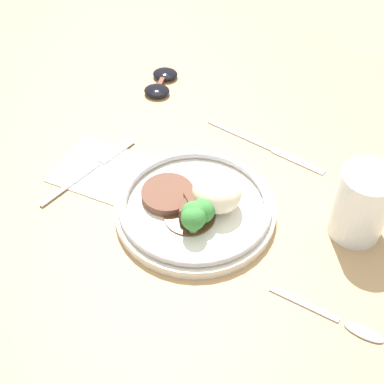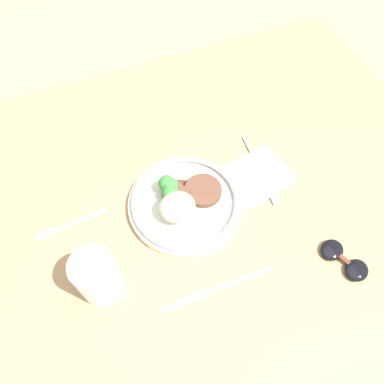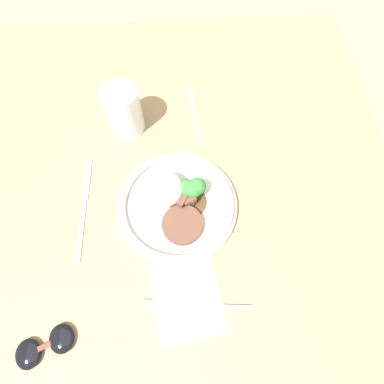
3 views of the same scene
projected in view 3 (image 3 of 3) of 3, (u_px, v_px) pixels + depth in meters
name	position (u px, v px, depth m)	size (l,w,h in m)	color
ground_plane	(157.00, 231.00, 0.62)	(8.00, 8.00, 0.00)	#998466
dining_table	(156.00, 229.00, 0.60)	(1.16, 1.01, 0.04)	tan
napkin	(187.00, 299.00, 0.53)	(0.16, 0.14, 0.00)	silver
plate	(178.00, 202.00, 0.58)	(0.23, 0.23, 0.07)	silver
juice_glass	(124.00, 112.00, 0.63)	(0.08, 0.08, 0.11)	orange
fork	(185.00, 306.00, 0.52)	(0.03, 0.19, 0.00)	#ADADB2
knife	(85.00, 202.00, 0.60)	(0.22, 0.01, 0.00)	#ADADB2
spoon	(192.00, 103.00, 0.70)	(0.15, 0.02, 0.01)	#ADADB2
sunglasses	(45.00, 346.00, 0.49)	(0.08, 0.11, 0.01)	black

